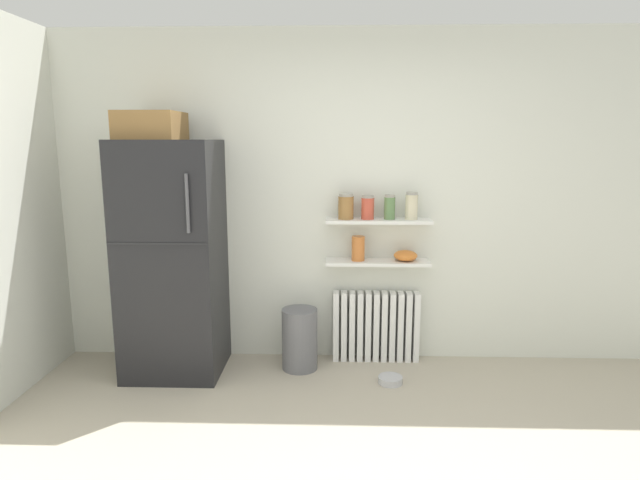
{
  "coord_description": "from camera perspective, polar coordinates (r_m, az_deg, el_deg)",
  "views": [
    {
      "loc": [
        0.01,
        -2.18,
        1.76
      ],
      "look_at": [
        -0.11,
        1.6,
        1.05
      ],
      "focal_mm": 29.87,
      "sensor_mm": 36.0,
      "label": 1
    }
  ],
  "objects": [
    {
      "name": "shelf_bowl",
      "position": [
        4.2,
        9.15,
        -1.66
      ],
      "size": [
        0.18,
        0.18,
        0.08
      ],
      "primitive_type": "ellipsoid",
      "color": "orange",
      "rests_on": "wall_shelf_lower"
    },
    {
      "name": "storage_jar_3",
      "position": [
        4.14,
        9.78,
        3.62
      ],
      "size": [
        0.1,
        0.1,
        0.21
      ],
      "color": "beige",
      "rests_on": "wall_shelf_upper"
    },
    {
      "name": "vase",
      "position": [
        4.15,
        4.11,
        -0.9
      ],
      "size": [
        0.1,
        0.1,
        0.19
      ],
      "primitive_type": "cylinder",
      "color": "#CC7033",
      "rests_on": "wall_shelf_lower"
    },
    {
      "name": "ground_plane",
      "position": [
        3.2,
        1.53,
        -22.69
      ],
      "size": [
        7.04,
        7.04,
        0.0
      ],
      "primitive_type": "plane",
      "color": "#B2A893"
    },
    {
      "name": "trash_bin",
      "position": [
        4.21,
        -2.19,
        -10.55
      ],
      "size": [
        0.28,
        0.28,
        0.48
      ],
      "primitive_type": "cylinder",
      "color": "slate",
      "rests_on": "ground_plane"
    },
    {
      "name": "storage_jar_1",
      "position": [
        4.1,
        5.13,
        3.49
      ],
      "size": [
        0.1,
        0.1,
        0.18
      ],
      "color": "#C64C38",
      "rests_on": "wall_shelf_upper"
    },
    {
      "name": "storage_jar_2",
      "position": [
        4.12,
        7.46,
        3.5
      ],
      "size": [
        0.08,
        0.08,
        0.19
      ],
      "color": "#5B7F4C",
      "rests_on": "wall_shelf_upper"
    },
    {
      "name": "refrigerator",
      "position": [
        4.14,
        -15.59,
        -1.38
      ],
      "size": [
        0.71,
        0.67,
        1.96
      ],
      "color": "black",
      "rests_on": "ground_plane"
    },
    {
      "name": "storage_jar_0",
      "position": [
        4.1,
        2.79,
        3.59
      ],
      "size": [
        0.12,
        0.12,
        0.19
      ],
      "color": "olive",
      "rests_on": "wall_shelf_upper"
    },
    {
      "name": "wall_shelf_lower",
      "position": [
        4.19,
        6.18,
        -2.37
      ],
      "size": [
        0.81,
        0.22,
        0.02
      ],
      "primitive_type": "cube",
      "color": "white"
    },
    {
      "name": "wall_shelf_upper",
      "position": [
        4.12,
        6.27,
        2.06
      ],
      "size": [
        0.81,
        0.22,
        0.02
      ],
      "primitive_type": "cube",
      "color": "white"
    },
    {
      "name": "pet_food_bowl",
      "position": [
        4.08,
        7.54,
        -14.63
      ],
      "size": [
        0.18,
        0.18,
        0.05
      ],
      "primitive_type": "cylinder",
      "color": "#B7B7BC",
      "rests_on": "ground_plane"
    },
    {
      "name": "radiator",
      "position": [
        4.37,
        6.01,
        -9.18
      ],
      "size": [
        0.69,
        0.12,
        0.57
      ],
      "color": "white",
      "rests_on": "ground_plane"
    },
    {
      "name": "back_wall",
      "position": [
        4.25,
        1.73,
        4.43
      ],
      "size": [
        7.04,
        0.1,
        2.6
      ],
      "primitive_type": "cube",
      "color": "silver",
      "rests_on": "ground_plane"
    }
  ]
}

